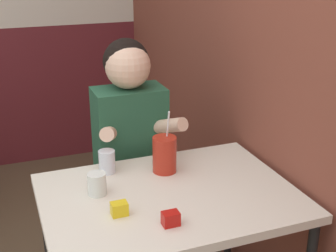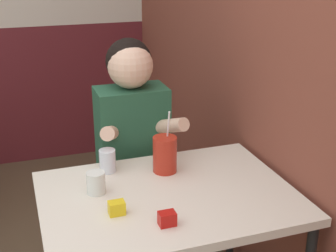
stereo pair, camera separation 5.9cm
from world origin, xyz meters
The scene contains 8 objects.
brick_wall_right centered at (1.33, 1.26, 1.35)m, with size 0.08×4.52×2.70m.
main_table centered at (0.78, 0.34, 0.68)m, with size 1.00×0.73×0.75m.
person_seated centered at (0.78, 0.87, 0.68)m, with size 0.42×0.41×1.27m.
cocktail_pitcher centered at (0.83, 0.53, 0.83)m, with size 0.10×0.10×0.28m.
glass_near_pitcher centered at (0.60, 0.61, 0.80)m, with size 0.07×0.07×0.10m.
glass_center centered at (0.51, 0.44, 0.80)m, with size 0.07×0.07×0.09m.
condiment_ketchup centered at (0.71, 0.13, 0.78)m, with size 0.06×0.04×0.05m.
condiment_mustard centered at (0.55, 0.26, 0.78)m, with size 0.06×0.04×0.05m.
Camera 2 is at (0.25, -1.21, 1.67)m, focal length 50.00 mm.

